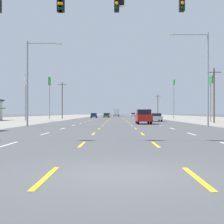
{
  "coord_description": "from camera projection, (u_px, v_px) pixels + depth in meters",
  "views": [
    {
      "loc": [
        -0.11,
        -7.67,
        1.51
      ],
      "look_at": [
        -0.99,
        54.83,
        1.7
      ],
      "focal_mm": 49.57,
      "sensor_mm": 36.0,
      "label": 1
    }
  ],
  "objects": [
    {
      "name": "ground_plane",
      "position": [
        117.0,
        119.0,
        73.65
      ],
      "size": [
        572.0,
        572.0,
        0.0
      ],
      "primitive_type": "plane",
      "color": "#4C4C4F"
    },
    {
      "name": "sedan_far_left_mid",
      "position": [
        94.0,
        115.0,
        93.71
      ],
      "size": [
        1.8,
        4.5,
        1.46
      ],
      "color": "navy",
      "rests_on": "ground"
    },
    {
      "name": "streetlight_left_row_0",
      "position": [
        31.0,
        77.0,
        34.82
      ],
      "size": [
        3.95,
        0.26,
        9.63
      ],
      "color": "gray",
      "rests_on": "ground"
    },
    {
      "name": "utility_pole_right_row_2",
      "position": [
        158.0,
        105.0,
        109.04
      ],
      "size": [
        2.2,
        0.26,
        8.04
      ],
      "color": "brown",
      "rests_on": "ground"
    },
    {
      "name": "hatchback_far_right_farthest",
      "position": [
        133.0,
        115.0,
        134.63
      ],
      "size": [
        1.72,
        3.9,
        1.54
      ],
      "color": "white",
      "rests_on": "ground"
    },
    {
      "name": "pole_sign_left_row_1",
      "position": [
        26.0,
        86.0,
        58.77
      ],
      "size": [
        0.24,
        2.14,
        8.81
      ],
      "color": "gray",
      "rests_on": "ground"
    },
    {
      "name": "box_truck_center_turn_farther",
      "position": [
        116.0,
        112.0,
        131.89
      ],
      "size": [
        2.4,
        7.2,
        3.23
      ],
      "color": "#4C196B",
      "rests_on": "ground"
    },
    {
      "name": "pole_sign_right_row_1",
      "position": [
        211.0,
        87.0,
        53.73
      ],
      "size": [
        0.24,
        2.32,
        7.88
      ],
      "color": "gray",
      "rests_on": "ground"
    },
    {
      "name": "suv_inner_right_nearest",
      "position": [
        144.0,
        116.0,
        42.19
      ],
      "size": [
        1.98,
        4.9,
        1.98
      ],
      "color": "red",
      "rests_on": "ground"
    },
    {
      "name": "sedan_inner_left_midfar",
      "position": [
        106.0,
        115.0,
        100.95
      ],
      "size": [
        1.8,
        4.5,
        1.46
      ],
      "color": "#235B2D",
      "rests_on": "ground"
    },
    {
      "name": "lot_apron_left",
      "position": [
        14.0,
        119.0,
        74.0
      ],
      "size": [
        28.0,
        440.0,
        0.01
      ],
      "primitive_type": "cube",
      "color": "gray",
      "rests_on": "ground"
    },
    {
      "name": "utility_pole_right_row_0",
      "position": [
        214.0,
        94.0,
        47.3
      ],
      "size": [
        2.2,
        0.26,
        8.35
      ],
      "color": "brown",
      "rests_on": "ground"
    },
    {
      "name": "sedan_inner_left_far",
      "position": [
        108.0,
        115.0,
        118.97
      ],
      "size": [
        1.8,
        4.5,
        1.46
      ],
      "color": "white",
      "rests_on": "ground"
    },
    {
      "name": "lot_apron_right",
      "position": [
        221.0,
        119.0,
        73.31
      ],
      "size": [
        28.0,
        440.0,
        0.01
      ],
      "primitive_type": "cube",
      "color": "gray",
      "rests_on": "ground"
    },
    {
      "name": "sedan_far_right_near",
      "position": [
        156.0,
        117.0,
        55.12
      ],
      "size": [
        1.8,
        4.5,
        1.46
      ],
      "color": "silver",
      "rests_on": "ground"
    },
    {
      "name": "utility_pole_left_row_1",
      "position": [
        62.0,
        100.0,
        80.45
      ],
      "size": [
        2.2,
        0.26,
        9.52
      ],
      "color": "brown",
      "rests_on": "ground"
    },
    {
      "name": "lane_markings",
      "position": [
        117.0,
        117.0,
        112.15
      ],
      "size": [
        10.64,
        227.6,
        0.01
      ],
      "color": "white",
      "rests_on": "ground"
    },
    {
      "name": "pole_sign_left_row_2",
      "position": [
        50.0,
        88.0,
        76.83
      ],
      "size": [
        0.24,
        1.92,
        10.41
      ],
      "color": "gray",
      "rests_on": "ground"
    },
    {
      "name": "pole_sign_right_row_2",
      "position": [
        174.0,
        90.0,
        77.75
      ],
      "size": [
        0.24,
        1.9,
        9.83
      ],
      "color": "gray",
      "rests_on": "ground"
    },
    {
      "name": "signal_span_wire",
      "position": [
        115.0,
        40.0,
        18.41
      ],
      "size": [
        26.24,
        0.53,
        9.5
      ],
      "color": "brown",
      "rests_on": "ground"
    },
    {
      "name": "streetlight_right_row_0",
      "position": [
        204.0,
        72.0,
        34.55
      ],
      "size": [
        4.54,
        0.26,
        10.55
      ],
      "color": "gray",
      "rests_on": "ground"
    }
  ]
}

